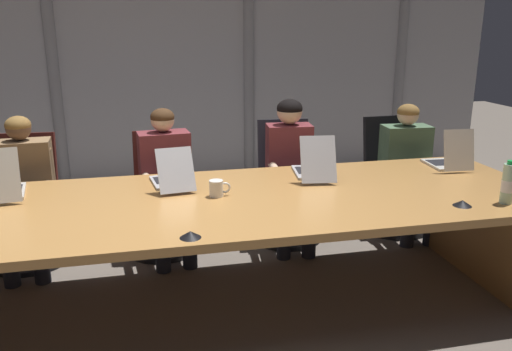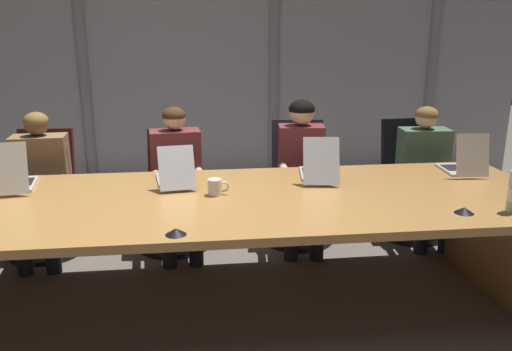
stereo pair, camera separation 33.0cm
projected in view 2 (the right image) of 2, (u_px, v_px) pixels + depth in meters
ground_plane at (173, 306)px, 3.37m from camera, size 15.90×15.90×0.00m
conference_table at (169, 219)px, 3.20m from camera, size 4.79×1.32×0.73m
curtain_backdrop at (175, 46)px, 5.65m from camera, size 7.95×0.17×3.08m
laptop_left_mid at (14, 180)px, 3.36m from camera, size 0.29×0.46×0.33m
laptop_center at (175, 175)px, 3.48m from camera, size 0.29×0.47×0.28m
laptop_right_mid at (318, 170)px, 3.60m from camera, size 0.30×0.50×0.31m
laptop_right_end at (463, 165)px, 3.72m from camera, size 0.25×0.40×0.31m
office_chair_left_mid at (45, 207)px, 4.14m from camera, size 0.60×0.60×0.96m
office_chair_center at (174, 203)px, 4.26m from camera, size 0.60×0.60×0.93m
office_chair_right_mid at (298, 196)px, 4.38m from camera, size 0.60×0.60×0.99m
office_chair_right_end at (411, 192)px, 4.49m from camera, size 0.60×0.60×0.98m
person_left_mid at (40, 178)px, 3.91m from camera, size 0.43×0.56×1.13m
person_center at (177, 173)px, 4.03m from camera, size 0.43×0.57×1.15m
person_right_mid at (302, 165)px, 4.13m from camera, size 0.41×0.57×1.19m
person_right_end at (426, 167)px, 4.26m from camera, size 0.43×0.56×1.12m
coffee_mug_near at (215, 187)px, 3.24m from camera, size 0.14×0.09×0.10m
conference_mic_left_side at (464, 210)px, 2.94m from camera, size 0.11×0.11×0.03m
conference_mic_right_side at (176, 232)px, 2.63m from camera, size 0.11×0.11×0.03m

